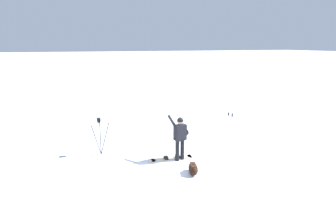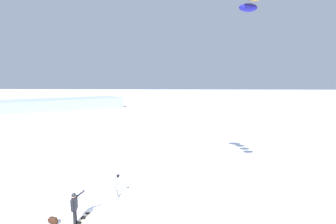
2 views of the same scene
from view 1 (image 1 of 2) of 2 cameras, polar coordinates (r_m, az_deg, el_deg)
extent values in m
plane|color=white|center=(9.36, 1.21, -10.51)|extent=(300.00, 300.00, 0.00)
cylinder|color=black|center=(9.08, 2.12, -8.67)|extent=(0.14, 0.14, 0.77)
cylinder|color=black|center=(9.20, 3.25, -8.36)|extent=(0.14, 0.14, 0.77)
cube|color=black|center=(8.90, 2.74, -4.62)|extent=(0.45, 0.35, 0.55)
sphere|color=tan|center=(8.77, 2.77, -2.11)|extent=(0.21, 0.21, 0.21)
sphere|color=black|center=(8.76, 2.78, -1.93)|extent=(0.22, 0.22, 0.22)
cylinder|color=black|center=(8.86, 0.95, -2.13)|extent=(0.21, 0.51, 0.39)
cylinder|color=black|center=(9.00, 3.85, -4.42)|extent=(0.09, 0.09, 0.55)
cube|color=beige|center=(9.38, 0.86, -10.39)|extent=(1.51, 0.43, 0.02)
cylinder|color=beige|center=(9.23, -3.70, -10.87)|extent=(0.29, 0.29, 0.02)
cylinder|color=beige|center=(9.58, 5.24, -9.88)|extent=(0.29, 0.29, 0.02)
cube|color=black|center=(9.30, -0.47, -10.26)|extent=(0.16, 0.21, 0.08)
cube|color=black|center=(9.41, 2.18, -9.97)|extent=(0.16, 0.21, 0.08)
ellipsoid|color=black|center=(11.74, 3.96, -4.54)|extent=(0.39, 0.54, 0.22)
cube|color=black|center=(11.72, 3.97, -4.19)|extent=(0.23, 0.32, 0.08)
cylinder|color=#262628|center=(10.00, -15.00, -5.40)|extent=(0.08, 0.41, 1.27)
cylinder|color=#262628|center=(9.69, -15.86, -6.13)|extent=(0.32, 0.29, 1.27)
cylinder|color=#262628|center=(9.73, -14.04, -5.90)|extent=(0.37, 0.23, 1.27)
cube|color=black|center=(9.61, -15.33, -2.09)|extent=(0.10, 0.10, 0.06)
cube|color=black|center=(9.58, -15.37, -1.64)|extent=(0.12, 0.16, 0.10)
ellipsoid|color=black|center=(8.35, 5.70, -12.60)|extent=(0.42, 0.64, 0.34)
cube|color=#402618|center=(8.30, 5.72, -11.87)|extent=(0.25, 0.38, 0.08)
cylinder|color=gray|center=(11.19, 13.33, -3.18)|extent=(0.25, 0.09, 1.22)
cylinder|color=black|center=(11.03, 13.50, -0.47)|extent=(0.05, 0.05, 0.14)
cylinder|color=gray|center=(11.08, 14.09, -3.40)|extent=(0.24, 0.13, 1.22)
cylinder|color=black|center=(10.93, 14.27, -0.67)|extent=(0.05, 0.05, 0.14)
camera|label=2|loc=(18.79, 29.33, 22.07)|focal=25.38mm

